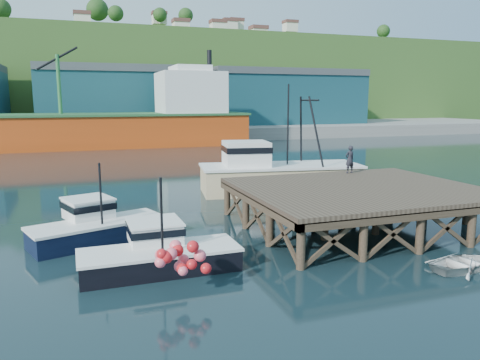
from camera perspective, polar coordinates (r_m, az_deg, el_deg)
name	(u,v)px	position (r m, az deg, el deg)	size (l,w,h in m)	color
ground	(261,236)	(23.02, 2.54, -6.86)	(300.00, 300.00, 0.00)	black
wharf	(361,191)	(24.94, 14.55, -1.28)	(12.00, 10.00, 2.62)	brown
far_quay	(122,130)	(91.00, -14.20, 5.98)	(160.00, 40.00, 2.00)	gray
warehouse_mid	(123,100)	(85.85, -14.04, 9.45)	(28.00, 16.00, 9.00)	#194152
warehouse_right	(279,100)	(93.63, 4.82, 9.71)	(30.00, 16.00, 9.00)	#194152
cargo_ship	(73,124)	(68.53, -19.64, 6.49)	(55.50, 10.00, 13.75)	#CC4513
hillside	(108,81)	(120.82, -15.76, 11.54)	(220.00, 50.00, 22.00)	#2D511E
boat_navy	(95,225)	(23.09, -17.23, -5.28)	(6.49, 4.35, 3.81)	black
boat_black	(159,252)	(18.82, -9.88, -8.62)	(6.17, 5.22, 3.80)	black
trawler	(277,170)	(33.70, 4.59, 1.20)	(11.94, 5.83, 7.66)	beige
dinghy	(463,263)	(20.49, 25.54, -9.10)	(2.05, 2.87, 0.60)	silver
dockworker	(350,159)	(29.40, 13.23, 2.46)	(0.62, 0.41, 1.70)	black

